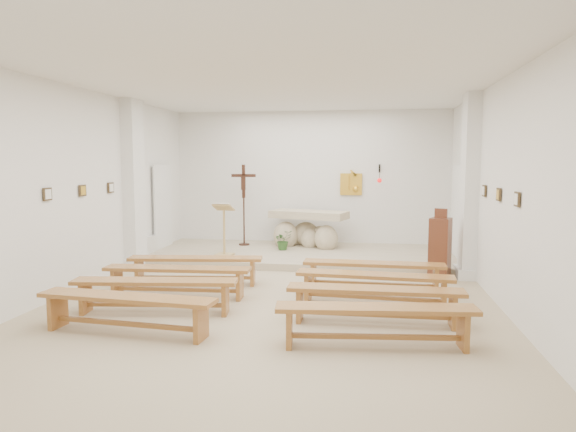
% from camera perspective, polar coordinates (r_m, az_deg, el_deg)
% --- Properties ---
extents(ground, '(7.00, 10.00, 0.00)m').
position_cam_1_polar(ground, '(8.54, -1.39, -9.04)').
color(ground, tan).
rests_on(ground, ground).
extents(wall_left, '(0.02, 10.00, 3.50)m').
position_cam_1_polar(wall_left, '(9.52, -22.59, 2.74)').
color(wall_left, silver).
rests_on(wall_left, ground).
extents(wall_right, '(0.02, 10.00, 3.50)m').
position_cam_1_polar(wall_right, '(8.37, 22.82, 2.33)').
color(wall_right, silver).
rests_on(wall_right, ground).
extents(wall_back, '(7.00, 0.02, 3.50)m').
position_cam_1_polar(wall_back, '(13.19, 2.46, 4.02)').
color(wall_back, silver).
rests_on(wall_back, ground).
extents(ceiling, '(7.00, 10.00, 0.02)m').
position_cam_1_polar(ceiling, '(8.34, -1.45, 14.79)').
color(ceiling, silver).
rests_on(ceiling, wall_back).
extents(sanctuary_platform, '(6.98, 3.00, 0.15)m').
position_cam_1_polar(sanctuary_platform, '(11.90, 1.62, -4.33)').
color(sanctuary_platform, '#BEAE92').
rests_on(sanctuary_platform, ground).
extents(pilaster_left, '(0.26, 0.55, 3.50)m').
position_cam_1_polar(pilaster_left, '(11.22, -16.74, 3.40)').
color(pilaster_left, white).
rests_on(pilaster_left, ground).
extents(pilaster_right, '(0.26, 0.55, 3.50)m').
position_cam_1_polar(pilaster_right, '(10.30, 19.51, 3.08)').
color(pilaster_right, white).
rests_on(pilaster_right, ground).
extents(gold_wall_relief, '(0.55, 0.04, 0.55)m').
position_cam_1_polar(gold_wall_relief, '(13.09, 7.02, 3.52)').
color(gold_wall_relief, gold).
rests_on(gold_wall_relief, wall_back).
extents(sanctuary_lamp, '(0.11, 0.36, 0.44)m').
position_cam_1_polar(sanctuary_lamp, '(12.83, 10.13, 4.13)').
color(sanctuary_lamp, black).
rests_on(sanctuary_lamp, wall_back).
extents(station_frame_left_front, '(0.03, 0.20, 0.20)m').
position_cam_1_polar(station_frame_left_front, '(8.84, -25.17, 2.21)').
color(station_frame_left_front, '#3D2E1B').
rests_on(station_frame_left_front, wall_left).
extents(station_frame_left_mid, '(0.03, 0.20, 0.20)m').
position_cam_1_polar(station_frame_left_mid, '(9.68, -21.87, 2.64)').
color(station_frame_left_mid, '#3D2E1B').
rests_on(station_frame_left_mid, wall_left).
extents(station_frame_left_rear, '(0.03, 0.20, 0.20)m').
position_cam_1_polar(station_frame_left_rear, '(10.55, -19.10, 3.00)').
color(station_frame_left_rear, '#3D2E1B').
rests_on(station_frame_left_rear, wall_left).
extents(station_frame_right_front, '(0.03, 0.20, 0.20)m').
position_cam_1_polar(station_frame_right_front, '(7.59, 24.11, 1.71)').
color(station_frame_right_front, '#3D2E1B').
rests_on(station_frame_right_front, wall_right).
extents(station_frame_right_mid, '(0.03, 0.20, 0.20)m').
position_cam_1_polar(station_frame_right_mid, '(8.56, 22.36, 2.23)').
color(station_frame_right_mid, '#3D2E1B').
rests_on(station_frame_right_mid, wall_right).
extents(station_frame_right_rear, '(0.03, 0.20, 0.20)m').
position_cam_1_polar(station_frame_right_rear, '(9.53, 20.97, 2.63)').
color(station_frame_right_rear, '#3D2E1B').
rests_on(station_frame_right_rear, wall_right).
extents(radiator_left, '(0.10, 0.85, 0.52)m').
position_cam_1_polar(radiator_left, '(12.03, -15.34, -3.49)').
color(radiator_left, silver).
rests_on(radiator_left, ground).
extents(radiator_right, '(0.10, 0.85, 0.52)m').
position_cam_1_polar(radiator_right, '(11.16, 18.88, -4.34)').
color(radiator_right, silver).
rests_on(radiator_right, ground).
extents(altar, '(1.99, 1.22, 0.96)m').
position_cam_1_polar(altar, '(12.56, 2.22, -1.72)').
color(altar, beige).
rests_on(altar, sanctuary_platform).
extents(lectern, '(0.46, 0.40, 1.19)m').
position_cam_1_polar(lectern, '(11.37, -7.14, -1.49)').
color(lectern, tan).
rests_on(lectern, sanctuary_platform).
extents(crucifix_stand, '(0.60, 0.26, 2.00)m').
position_cam_1_polar(crucifix_stand, '(12.72, -4.94, 1.91)').
color(crucifix_stand, '#3C2013').
rests_on(crucifix_stand, sanctuary_platform).
extents(potted_plant, '(0.55, 0.54, 0.46)m').
position_cam_1_polar(potted_plant, '(12.08, -0.54, -2.69)').
color(potted_plant, '#2A5321').
rests_on(potted_plant, sanctuary_platform).
extents(donation_pedestal, '(0.47, 0.47, 1.34)m').
position_cam_1_polar(donation_pedestal, '(10.18, 16.53, -3.41)').
color(donation_pedestal, '#5A2D19').
rests_on(donation_pedestal, ground).
extents(bench_left_front, '(2.43, 0.68, 0.51)m').
position_cam_1_polar(bench_left_front, '(9.47, -10.23, -5.25)').
color(bench_left_front, '#AA6831').
rests_on(bench_left_front, ground).
extents(bench_right_front, '(2.41, 0.43, 0.51)m').
position_cam_1_polar(bench_right_front, '(8.96, 9.48, -5.89)').
color(bench_right_front, '#AA6831').
rests_on(bench_right_front, ground).
extents(bench_left_second, '(2.42, 0.52, 0.51)m').
position_cam_1_polar(bench_left_second, '(8.64, -12.19, -6.39)').
color(bench_left_second, '#AA6831').
rests_on(bench_left_second, ground).
extents(bench_right_second, '(2.42, 0.54, 0.51)m').
position_cam_1_polar(bench_right_second, '(8.08, 9.54, -7.21)').
color(bench_right_second, '#AA6831').
rests_on(bench_right_second, ground).
extents(bench_left_third, '(2.43, 0.68, 0.51)m').
position_cam_1_polar(bench_left_third, '(7.83, -14.57, -7.76)').
color(bench_left_third, '#AA6831').
rests_on(bench_left_third, ground).
extents(bench_right_third, '(2.40, 0.40, 0.51)m').
position_cam_1_polar(bench_right_third, '(7.21, 9.62, -8.86)').
color(bench_right_third, '#AA6831').
rests_on(bench_right_third, ground).
extents(bench_left_fourth, '(2.42, 0.59, 0.51)m').
position_cam_1_polar(bench_left_fourth, '(7.04, -17.52, -9.42)').
color(bench_left_fourth, '#AA6831').
rests_on(bench_left_fourth, ground).
extents(bench_right_fourth, '(2.43, 0.63, 0.51)m').
position_cam_1_polar(bench_right_fourth, '(6.34, 9.72, -10.95)').
color(bench_right_fourth, '#AA6831').
rests_on(bench_right_fourth, ground).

